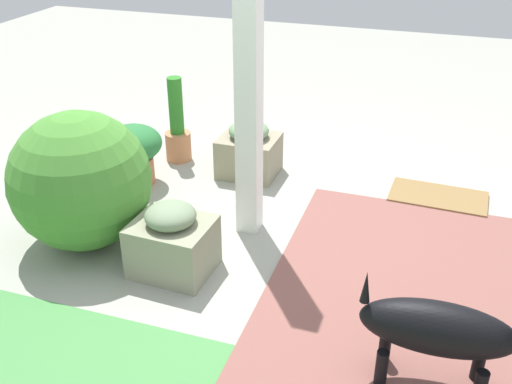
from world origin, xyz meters
The scene contains 10 objects.
ground_plane centered at (0.00, 0.00, 0.00)m, with size 12.00×12.00×0.00m, color #9FA093.
brick_path centered at (-0.84, 0.48, 0.01)m, with size 1.80×2.40×0.02m, color brown.
porch_pillar centered at (0.36, -0.08, 1.08)m, with size 0.14×0.14×2.17m, color white.
stone_planter_nearest centered at (0.63, -0.83, 0.19)m, with size 0.44×0.38×0.43m.
stone_planter_mid centered at (0.63, 0.51, 0.20)m, with size 0.46×0.40×0.44m.
round_shrub centered at (1.28, 0.39, 0.43)m, with size 0.86×0.86×0.86m, color #468832.
terracotta_pot_tall centered at (1.26, -0.90, 0.24)m, with size 0.21×0.21×0.69m.
terracotta_pot_broad centered at (1.39, -0.43, 0.27)m, with size 0.43×0.43×0.45m.
dog centered at (-0.91, 0.95, 0.33)m, with size 0.84×0.25×0.57m.
doormat centered at (-0.80, -0.87, 0.01)m, with size 0.68×0.37×0.03m, color olive.
Camera 1 is at (-0.74, 3.09, 2.07)m, focal length 41.74 mm.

